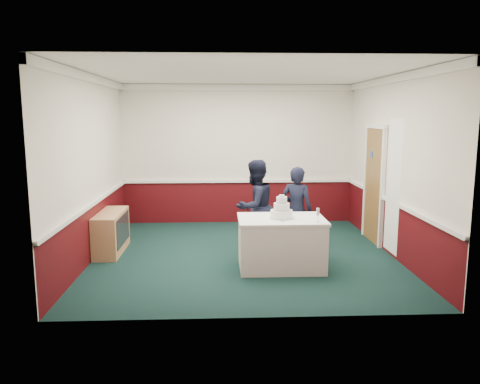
{
  "coord_description": "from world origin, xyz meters",
  "views": [
    {
      "loc": [
        -0.41,
        -7.65,
        2.34
      ],
      "look_at": [
        -0.07,
        -0.1,
        1.1
      ],
      "focal_mm": 35.0,
      "sensor_mm": 36.0,
      "label": 1
    }
  ],
  "objects_px": {
    "person_man": "(255,207)",
    "person_woman": "(297,210)",
    "cake_table": "(281,243)",
    "wedding_cake": "(282,211)",
    "cake_knife": "(281,221)",
    "sideboard": "(111,232)",
    "champagne_flute": "(318,213)"
  },
  "relations": [
    {
      "from": "sideboard",
      "to": "champagne_flute",
      "type": "distance_m",
      "value": 3.59
    },
    {
      "from": "wedding_cake",
      "to": "person_woman",
      "type": "distance_m",
      "value": 0.9
    },
    {
      "from": "cake_knife",
      "to": "person_man",
      "type": "bearing_deg",
      "value": 93.54
    },
    {
      "from": "sideboard",
      "to": "person_woman",
      "type": "bearing_deg",
      "value": -3.0
    },
    {
      "from": "sideboard",
      "to": "person_man",
      "type": "bearing_deg",
      "value": -2.76
    },
    {
      "from": "cake_table",
      "to": "person_woman",
      "type": "relative_size",
      "value": 0.88
    },
    {
      "from": "cake_table",
      "to": "cake_knife",
      "type": "relative_size",
      "value": 6.0
    },
    {
      "from": "cake_table",
      "to": "wedding_cake",
      "type": "distance_m",
      "value": 0.5
    },
    {
      "from": "sideboard",
      "to": "cake_knife",
      "type": "relative_size",
      "value": 5.45
    },
    {
      "from": "cake_knife",
      "to": "sideboard",
      "type": "bearing_deg",
      "value": 144.23
    },
    {
      "from": "wedding_cake",
      "to": "cake_knife",
      "type": "relative_size",
      "value": 1.65
    },
    {
      "from": "sideboard",
      "to": "cake_knife",
      "type": "distance_m",
      "value": 3.06
    },
    {
      "from": "person_man",
      "to": "cake_knife",
      "type": "bearing_deg",
      "value": 66.53
    },
    {
      "from": "cake_table",
      "to": "wedding_cake",
      "type": "bearing_deg",
      "value": 90.0
    },
    {
      "from": "person_man",
      "to": "cake_table",
      "type": "bearing_deg",
      "value": 71.82
    },
    {
      "from": "cake_table",
      "to": "wedding_cake",
      "type": "xyz_separation_m",
      "value": [
        0.0,
        0.0,
        0.5
      ]
    },
    {
      "from": "sideboard",
      "to": "cake_table",
      "type": "height_order",
      "value": "cake_table"
    },
    {
      "from": "sideboard",
      "to": "cake_table",
      "type": "relative_size",
      "value": 0.91
    },
    {
      "from": "person_man",
      "to": "champagne_flute",
      "type": "bearing_deg",
      "value": 86.6
    },
    {
      "from": "sideboard",
      "to": "person_woman",
      "type": "xyz_separation_m",
      "value": [
        3.18,
        -0.17,
        0.4
      ]
    },
    {
      "from": "person_woman",
      "to": "sideboard",
      "type": "bearing_deg",
      "value": 25.07
    },
    {
      "from": "wedding_cake",
      "to": "person_man",
      "type": "bearing_deg",
      "value": 111.68
    },
    {
      "from": "sideboard",
      "to": "person_woman",
      "type": "distance_m",
      "value": 3.21
    },
    {
      "from": "wedding_cake",
      "to": "champagne_flute",
      "type": "height_order",
      "value": "wedding_cake"
    },
    {
      "from": "cake_knife",
      "to": "wedding_cake",
      "type": "bearing_deg",
      "value": 68.62
    },
    {
      "from": "wedding_cake",
      "to": "person_man",
      "type": "relative_size",
      "value": 0.23
    },
    {
      "from": "wedding_cake",
      "to": "champagne_flute",
      "type": "relative_size",
      "value": 1.78
    },
    {
      "from": "cake_table",
      "to": "champagne_flute",
      "type": "distance_m",
      "value": 0.78
    },
    {
      "from": "wedding_cake",
      "to": "person_woman",
      "type": "relative_size",
      "value": 0.24
    },
    {
      "from": "cake_table",
      "to": "wedding_cake",
      "type": "height_order",
      "value": "wedding_cake"
    },
    {
      "from": "sideboard",
      "to": "wedding_cake",
      "type": "bearing_deg",
      "value": -19.16
    },
    {
      "from": "person_man",
      "to": "person_woman",
      "type": "bearing_deg",
      "value": 136.3
    }
  ]
}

